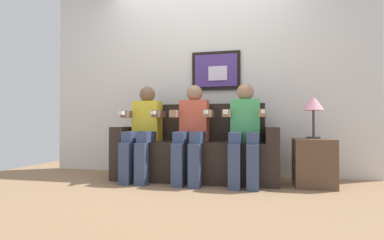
% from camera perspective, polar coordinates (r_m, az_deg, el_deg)
% --- Properties ---
extents(ground_plane, '(5.57, 5.57, 0.00)m').
position_cam_1_polar(ground_plane, '(3.27, -0.60, -12.32)').
color(ground_plane, '#8C6B4C').
extents(back_wall_assembly, '(4.29, 0.10, 2.60)m').
position_cam_1_polar(back_wall_assembly, '(4.00, 2.06, 8.50)').
color(back_wall_assembly, silver).
rests_on(back_wall_assembly, ground_plane).
extents(couch, '(1.89, 0.58, 0.90)m').
position_cam_1_polar(couch, '(3.54, 0.64, -6.33)').
color(couch, '#2D231E').
rests_on(couch, ground_plane).
extents(person_on_left, '(0.46, 0.56, 1.11)m').
position_cam_1_polar(person_on_left, '(3.54, -9.26, -1.56)').
color(person_on_left, yellow).
rests_on(person_on_left, ground_plane).
extents(person_in_middle, '(0.46, 0.56, 1.11)m').
position_cam_1_polar(person_in_middle, '(3.36, 0.04, -1.61)').
color(person_in_middle, '#D8593F').
rests_on(person_in_middle, ground_plane).
extents(person_on_right, '(0.46, 0.56, 1.11)m').
position_cam_1_polar(person_on_right, '(3.28, 10.06, -1.61)').
color(person_on_right, '#4CB266').
rests_on(person_on_right, ground_plane).
extents(side_table_right, '(0.40, 0.40, 0.50)m').
position_cam_1_polar(side_table_right, '(3.40, 22.22, -7.54)').
color(side_table_right, brown).
rests_on(side_table_right, ground_plane).
extents(table_lamp, '(0.22, 0.22, 0.46)m').
position_cam_1_polar(table_lamp, '(3.42, 22.18, 2.70)').
color(table_lamp, '#333338').
rests_on(table_lamp, side_table_right).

